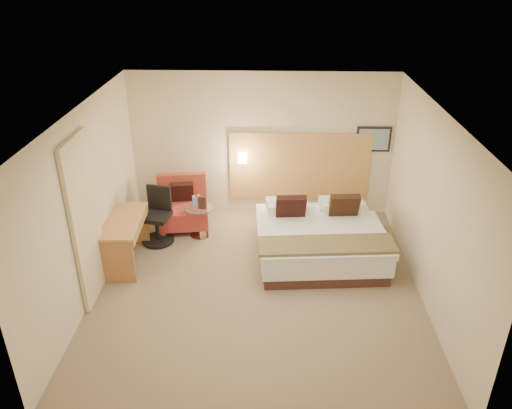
{
  "coord_description": "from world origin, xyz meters",
  "views": [
    {
      "loc": [
        0.18,
        -6.15,
        4.51
      ],
      "look_at": [
        -0.05,
        0.77,
        1.01
      ],
      "focal_mm": 35.0,
      "sensor_mm": 36.0,
      "label": 1
    }
  ],
  "objects_px": {
    "desk_chair": "(158,220)",
    "side_table": "(200,220)",
    "lounge_chair": "(183,208)",
    "desk": "(125,229)",
    "bed": "(319,238)"
  },
  "relations": [
    {
      "from": "side_table",
      "to": "desk_chair",
      "type": "height_order",
      "value": "desk_chair"
    },
    {
      "from": "desk",
      "to": "desk_chair",
      "type": "bearing_deg",
      "value": 63.02
    },
    {
      "from": "lounge_chair",
      "to": "side_table",
      "type": "bearing_deg",
      "value": -45.91
    },
    {
      "from": "side_table",
      "to": "bed",
      "type": "bearing_deg",
      "value": -14.76
    },
    {
      "from": "desk_chair",
      "to": "desk",
      "type": "bearing_deg",
      "value": -116.98
    },
    {
      "from": "bed",
      "to": "desk",
      "type": "distance_m",
      "value": 3.12
    },
    {
      "from": "side_table",
      "to": "lounge_chair",
      "type": "bearing_deg",
      "value": 134.09
    },
    {
      "from": "desk",
      "to": "lounge_chair",
      "type": "bearing_deg",
      "value": 60.49
    },
    {
      "from": "desk_chair",
      "to": "side_table",
      "type": "bearing_deg",
      "value": 13.66
    },
    {
      "from": "bed",
      "to": "desk",
      "type": "height_order",
      "value": "bed"
    },
    {
      "from": "desk",
      "to": "desk_chair",
      "type": "distance_m",
      "value": 0.8
    },
    {
      "from": "bed",
      "to": "lounge_chair",
      "type": "relative_size",
      "value": 2.18
    },
    {
      "from": "lounge_chair",
      "to": "desk_chair",
      "type": "xyz_separation_m",
      "value": [
        -0.34,
        -0.54,
        0.03
      ]
    },
    {
      "from": "bed",
      "to": "desk_chair",
      "type": "bearing_deg",
      "value": 172.37
    },
    {
      "from": "bed",
      "to": "desk_chair",
      "type": "xyz_separation_m",
      "value": [
        -2.74,
        0.37,
        0.08
      ]
    }
  ]
}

